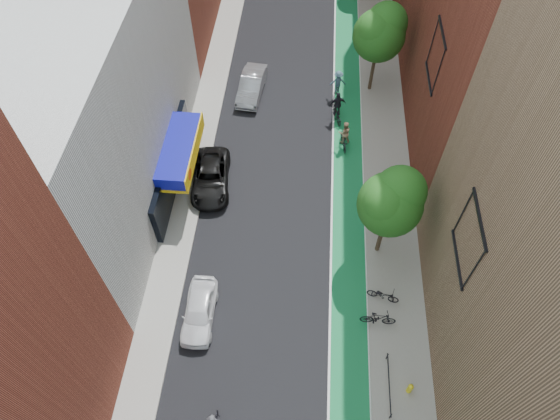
% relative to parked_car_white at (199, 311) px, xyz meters
% --- Properties ---
extents(bike_lane, '(2.00, 68.00, 0.01)m').
position_rel_parked_car_white_xyz_m(bike_lane, '(7.78, 20.79, -0.66)').
color(bike_lane, '#167F49').
rests_on(bike_lane, ground).
extents(sidewalk_left, '(2.00, 68.00, 0.15)m').
position_rel_parked_car_white_xyz_m(sidewalk_left, '(-2.22, 20.79, -0.59)').
color(sidewalk_left, gray).
rests_on(sidewalk_left, ground).
extents(sidewalk_right, '(3.00, 68.00, 0.15)m').
position_rel_parked_car_white_xyz_m(sidewalk_right, '(10.28, 20.79, -0.59)').
color(sidewalk_right, gray).
rests_on(sidewalk_right, ground).
extents(building_left_white, '(8.00, 20.00, 12.00)m').
position_rel_parked_car_white_xyz_m(building_left_white, '(-7.22, 8.79, 5.34)').
color(building_left_white, silver).
rests_on(building_left_white, ground).
extents(tree_near, '(3.40, 3.36, 6.42)m').
position_rel_parked_car_white_xyz_m(tree_near, '(9.43, 4.81, 3.99)').
color(tree_near, '#332619').
rests_on(tree_near, ground).
extents(tree_mid, '(3.55, 3.53, 6.74)m').
position_rel_parked_car_white_xyz_m(tree_mid, '(9.43, 18.81, 4.23)').
color(tree_mid, '#332619').
rests_on(tree_mid, ground).
extents(parked_car_white, '(1.61, 3.91, 1.33)m').
position_rel_parked_car_white_xyz_m(parked_car_white, '(0.00, 0.00, 0.00)').
color(parked_car_white, white).
rests_on(parked_car_white, ground).
extents(parked_car_black, '(2.74, 5.08, 1.36)m').
position_rel_parked_car_white_xyz_m(parked_car_black, '(-0.82, 8.94, 0.01)').
color(parked_car_black, black).
rests_on(parked_car_black, ground).
extents(parked_car_silver, '(1.97, 4.58, 1.47)m').
position_rel_parked_car_white_xyz_m(parked_car_silver, '(0.78, 17.77, 0.07)').
color(parked_car_silver, '#999EA2').
rests_on(parked_car_silver, ground).
extents(cyclist_lane_near, '(0.91, 1.80, 2.03)m').
position_rel_parked_car_white_xyz_m(cyclist_lane_near, '(7.44, 12.93, 0.19)').
color(cyclist_lane_near, black).
rests_on(cyclist_lane_near, ground).
extents(cyclist_lane_mid, '(1.18, 2.01, 2.23)m').
position_rel_parked_car_white_xyz_m(cyclist_lane_mid, '(6.98, 15.53, 0.18)').
color(cyclist_lane_mid, black).
rests_on(cyclist_lane_mid, ground).
extents(cyclist_lane_far, '(1.19, 1.70, 2.09)m').
position_rel_parked_car_white_xyz_m(cyclist_lane_far, '(6.98, 18.00, 0.28)').
color(cyclist_lane_far, black).
rests_on(cyclist_lane_far, ground).
extents(parked_bike_mid, '(1.87, 0.55, 1.12)m').
position_rel_parked_car_white_xyz_m(parked_bike_mid, '(9.18, 0.24, 0.04)').
color(parked_bike_mid, black).
rests_on(parked_bike_mid, sidewalk_right).
extents(parked_bike_far, '(1.81, 1.00, 0.90)m').
position_rel_parked_car_white_xyz_m(parked_bike_far, '(9.52, 1.67, -0.06)').
color(parked_bike_far, black).
rests_on(parked_bike_far, sidewalk_right).
extents(fire_hydrant, '(0.26, 0.26, 0.75)m').
position_rel_parked_car_white_xyz_m(fire_hydrant, '(10.56, -3.10, -0.12)').
color(fire_hydrant, yellow).
rests_on(fire_hydrant, sidewalk_right).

